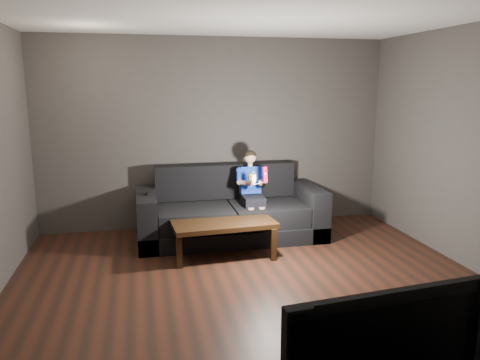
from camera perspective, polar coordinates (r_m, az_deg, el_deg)
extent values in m
plane|color=black|center=(4.74, 2.23, -13.96)|extent=(5.00, 5.00, 0.00)
cube|color=#403B38|center=(6.76, -2.95, 5.69)|extent=(5.00, 0.04, 2.70)
cube|color=#403B38|center=(2.08, 20.06, -8.60)|extent=(5.00, 0.04, 2.70)
cube|color=silver|center=(4.33, 2.53, 20.32)|extent=(5.00, 5.00, 0.02)
cube|color=black|center=(6.37, -1.15, -6.13)|extent=(2.45, 1.06, 0.21)
cube|color=black|center=(6.12, -5.49, -4.61)|extent=(0.96, 0.75, 0.26)
cube|color=black|center=(6.30, 3.43, -4.10)|extent=(0.96, 0.75, 0.26)
cube|color=black|center=(6.60, -1.84, -0.08)|extent=(1.96, 0.25, 0.48)
cube|color=black|center=(6.20, -11.27, -4.65)|extent=(0.25, 1.06, 0.67)
cube|color=black|center=(6.59, 8.33, -3.55)|extent=(0.25, 1.06, 0.67)
cube|color=black|center=(6.19, 1.60, -2.55)|extent=(0.27, 0.34, 0.13)
cube|color=navy|center=(6.30, 1.23, 0.00)|extent=(0.27, 0.19, 0.38)
cube|color=yellow|center=(6.22, 1.39, 0.35)|extent=(0.08, 0.08, 0.09)
cube|color=red|center=(6.22, 1.40, 0.34)|extent=(0.05, 0.05, 0.06)
cylinder|color=tan|center=(6.27, 1.23, 1.87)|extent=(0.06, 0.06, 0.05)
sphere|color=tan|center=(6.25, 1.24, 2.81)|extent=(0.16, 0.16, 0.16)
ellipsoid|color=black|center=(6.25, 1.22, 2.99)|extent=(0.17, 0.17, 0.15)
cylinder|color=navy|center=(6.20, -0.15, 0.44)|extent=(0.07, 0.21, 0.17)
cylinder|color=navy|center=(6.27, 2.84, 0.57)|extent=(0.07, 0.21, 0.17)
cylinder|color=tan|center=(6.08, 0.59, -0.17)|extent=(0.13, 0.21, 0.09)
cylinder|color=tan|center=(6.13, 2.82, -0.08)|extent=(0.13, 0.21, 0.09)
sphere|color=tan|center=(6.01, 1.23, -0.40)|extent=(0.08, 0.08, 0.08)
sphere|color=tan|center=(6.04, 2.57, -0.34)|extent=(0.08, 0.08, 0.08)
cylinder|color=tan|center=(6.05, 1.33, -4.83)|extent=(0.08, 0.08, 0.31)
cylinder|color=tan|center=(6.09, 2.67, -4.75)|extent=(0.08, 0.08, 0.31)
cube|color=#DC0033|center=(5.83, 3.07, 0.65)|extent=(0.05, 0.08, 0.20)
cube|color=#6A0600|center=(5.80, 3.13, 1.15)|extent=(0.03, 0.01, 0.03)
cylinder|color=white|center=(5.81, 3.13, 0.48)|extent=(0.02, 0.01, 0.02)
ellipsoid|color=white|center=(5.81, 1.67, 0.26)|extent=(0.07, 0.10, 0.16)
cylinder|color=black|center=(5.76, 1.76, 0.77)|extent=(0.03, 0.01, 0.03)
cube|color=black|center=(6.05, -11.39, -1.63)|extent=(0.04, 0.14, 0.03)
cube|color=black|center=(6.09, -11.40, -1.41)|extent=(0.02, 0.02, 0.00)
cube|color=black|center=(5.61, -2.05, -5.30)|extent=(1.26, 0.69, 0.06)
cube|color=black|center=(5.38, -7.44, -8.63)|extent=(0.07, 0.07, 0.39)
cube|color=black|center=(5.56, 4.10, -7.85)|extent=(0.07, 0.07, 0.39)
cube|color=black|center=(5.84, -7.86, -6.97)|extent=(0.07, 0.07, 0.39)
cube|color=black|center=(6.02, 2.77, -6.32)|extent=(0.07, 0.07, 0.39)
imported|color=black|center=(2.49, 16.71, -18.50)|extent=(1.14, 0.27, 0.65)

